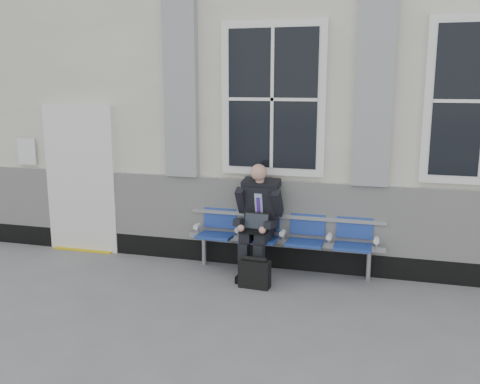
% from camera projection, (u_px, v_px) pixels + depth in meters
% --- Properties ---
extents(ground, '(70.00, 70.00, 0.00)m').
position_uv_depth(ground, '(450.00, 335.00, 5.32)').
color(ground, slate).
rests_on(ground, ground).
extents(station_building, '(14.40, 4.40, 4.49)m').
position_uv_depth(station_building, '(438.00, 98.00, 8.14)').
color(station_building, silver).
rests_on(station_building, ground).
extents(bench, '(2.60, 0.47, 0.91)m').
position_uv_depth(bench, '(284.00, 231.00, 6.98)').
color(bench, '#9EA0A3').
rests_on(bench, ground).
extents(businessman, '(0.60, 0.80, 1.45)m').
position_uv_depth(businessman, '(259.00, 215.00, 6.88)').
color(businessman, black).
rests_on(businessman, ground).
extents(briefcase, '(0.39, 0.18, 0.39)m').
position_uv_depth(briefcase, '(255.00, 273.00, 6.51)').
color(briefcase, black).
rests_on(briefcase, ground).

